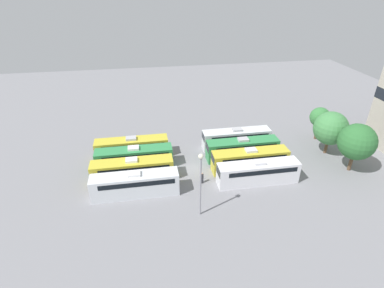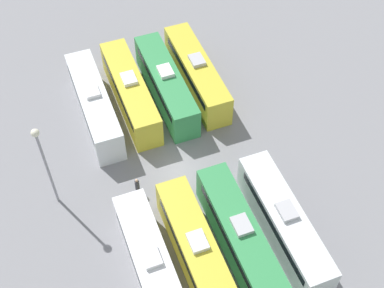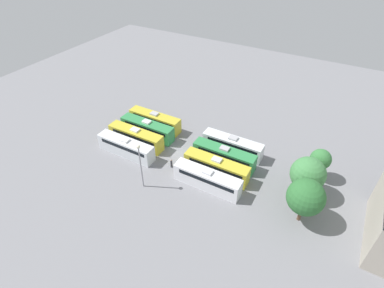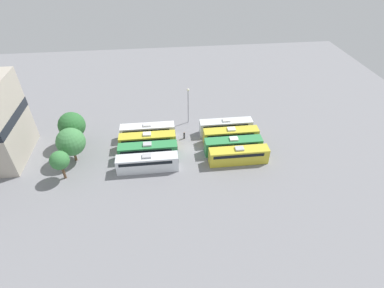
{
  "view_description": "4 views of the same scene",
  "coord_description": "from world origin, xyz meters",
  "px_view_note": "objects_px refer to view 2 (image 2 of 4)",
  "views": [
    {
      "loc": [
        37.17,
        -6.3,
        25.19
      ],
      "look_at": [
        -1.41,
        0.27,
        3.37
      ],
      "focal_mm": 28.0,
      "sensor_mm": 36.0,
      "label": 1
    },
    {
      "loc": [
        8.51,
        25.11,
        35.76
      ],
      "look_at": [
        -1.08,
        -0.01,
        3.0
      ],
      "focal_mm": 50.0,
      "sensor_mm": 36.0,
      "label": 2
    },
    {
      "loc": [
        36.28,
        23.2,
        35.63
      ],
      "look_at": [
        -1.98,
        1.63,
        1.48
      ],
      "focal_mm": 28.0,
      "sensor_mm": 36.0,
      "label": 3
    },
    {
      "loc": [
        -47.31,
        4.96,
        37.98
      ],
      "look_at": [
        -0.52,
        -0.36,
        1.76
      ],
      "focal_mm": 28.0,
      "sensor_mm": 36.0,
      "label": 4
    }
  ],
  "objects_px": {
    "bus_1": "(166,84)",
    "bus_7": "(153,268)",
    "bus_2": "(130,92)",
    "bus_3": "(94,104)",
    "bus_6": "(198,253)",
    "light_pole": "(43,156)",
    "bus_0": "(197,73)",
    "bus_5": "(240,237)",
    "bus_4": "(284,223)",
    "worker_person": "(137,186)"
  },
  "relations": [
    {
      "from": "bus_7",
      "to": "bus_1",
      "type": "bearing_deg",
      "value": -112.07
    },
    {
      "from": "bus_3",
      "to": "worker_person",
      "type": "relative_size",
      "value": 6.69
    },
    {
      "from": "bus_7",
      "to": "light_pole",
      "type": "xyz_separation_m",
      "value": [
        5.01,
        -9.15,
        4.0
      ]
    },
    {
      "from": "bus_2",
      "to": "bus_3",
      "type": "relative_size",
      "value": 1.0
    },
    {
      "from": "bus_5",
      "to": "bus_7",
      "type": "bearing_deg",
      "value": 0.72
    },
    {
      "from": "bus_7",
      "to": "bus_3",
      "type": "bearing_deg",
      "value": -90.38
    },
    {
      "from": "worker_person",
      "to": "bus_0",
      "type": "bearing_deg",
      "value": -132.62
    },
    {
      "from": "bus_0",
      "to": "worker_person",
      "type": "distance_m",
      "value": 13.01
    },
    {
      "from": "bus_3",
      "to": "worker_person",
      "type": "distance_m",
      "value": 9.2
    },
    {
      "from": "bus_7",
      "to": "bus_4",
      "type": "bearing_deg",
      "value": 179.96
    },
    {
      "from": "light_pole",
      "to": "bus_5",
      "type": "bearing_deg",
      "value": 142.2
    },
    {
      "from": "bus_0",
      "to": "bus_5",
      "type": "xyz_separation_m",
      "value": [
        3.28,
        17.1,
        0.0
      ]
    },
    {
      "from": "bus_1",
      "to": "worker_person",
      "type": "distance_m",
      "value": 10.83
    },
    {
      "from": "bus_1",
      "to": "bus_6",
      "type": "height_order",
      "value": "same"
    },
    {
      "from": "bus_2",
      "to": "bus_1",
      "type": "bearing_deg",
      "value": 175.72
    },
    {
      "from": "bus_4",
      "to": "worker_person",
      "type": "bearing_deg",
      "value": -40.35
    },
    {
      "from": "bus_5",
      "to": "light_pole",
      "type": "height_order",
      "value": "light_pole"
    },
    {
      "from": "bus_0",
      "to": "bus_1",
      "type": "distance_m",
      "value": 3.16
    },
    {
      "from": "bus_0",
      "to": "bus_7",
      "type": "height_order",
      "value": "same"
    },
    {
      "from": "bus_0",
      "to": "bus_4",
      "type": "distance_m",
      "value": 17.2
    },
    {
      "from": "bus_2",
      "to": "bus_7",
      "type": "bearing_deg",
      "value": 78.35
    },
    {
      "from": "bus_0",
      "to": "bus_5",
      "type": "distance_m",
      "value": 17.42
    },
    {
      "from": "bus_0",
      "to": "bus_2",
      "type": "relative_size",
      "value": 1.0
    },
    {
      "from": "bus_7",
      "to": "bus_0",
      "type": "bearing_deg",
      "value": -120.08
    },
    {
      "from": "bus_3",
      "to": "bus_0",
      "type": "bearing_deg",
      "value": -177.33
    },
    {
      "from": "bus_4",
      "to": "bus_6",
      "type": "distance_m",
      "value": 6.83
    },
    {
      "from": "bus_2",
      "to": "bus_6",
      "type": "bearing_deg",
      "value": 89.4
    },
    {
      "from": "bus_1",
      "to": "bus_7",
      "type": "distance_m",
      "value": 18.16
    },
    {
      "from": "bus_0",
      "to": "worker_person",
      "type": "relative_size",
      "value": 6.69
    },
    {
      "from": "bus_1",
      "to": "bus_3",
      "type": "xyz_separation_m",
      "value": [
        6.71,
        0.1,
        0.0
      ]
    },
    {
      "from": "bus_5",
      "to": "worker_person",
      "type": "height_order",
      "value": "bus_5"
    },
    {
      "from": "bus_5",
      "to": "bus_6",
      "type": "xyz_separation_m",
      "value": [
        3.34,
        0.09,
        0.0
      ]
    },
    {
      "from": "bus_3",
      "to": "bus_6",
      "type": "relative_size",
      "value": 1.0
    },
    {
      "from": "bus_1",
      "to": "bus_7",
      "type": "relative_size",
      "value": 1.0
    },
    {
      "from": "bus_4",
      "to": "bus_5",
      "type": "relative_size",
      "value": 1.0
    },
    {
      "from": "bus_1",
      "to": "light_pole",
      "type": "distance_m",
      "value": 14.66
    },
    {
      "from": "bus_2",
      "to": "bus_4",
      "type": "distance_m",
      "value": 18.33
    },
    {
      "from": "bus_2",
      "to": "light_pole",
      "type": "bearing_deg",
      "value": 42.91
    },
    {
      "from": "bus_2",
      "to": "light_pole",
      "type": "distance_m",
      "value": 12.31
    },
    {
      "from": "bus_3",
      "to": "bus_7",
      "type": "distance_m",
      "value": 16.73
    },
    {
      "from": "bus_6",
      "to": "bus_4",
      "type": "bearing_deg",
      "value": -179.98
    },
    {
      "from": "bus_6",
      "to": "worker_person",
      "type": "height_order",
      "value": "bus_6"
    },
    {
      "from": "bus_0",
      "to": "bus_5",
      "type": "height_order",
      "value": "same"
    },
    {
      "from": "bus_2",
      "to": "bus_6",
      "type": "xyz_separation_m",
      "value": [
        0.18,
        17.08,
        0.0
      ]
    },
    {
      "from": "bus_1",
      "to": "light_pole",
      "type": "relative_size",
      "value": 1.33
    },
    {
      "from": "bus_1",
      "to": "bus_0",
      "type": "bearing_deg",
      "value": -173.41
    },
    {
      "from": "bus_5",
      "to": "bus_7",
      "type": "height_order",
      "value": "same"
    },
    {
      "from": "bus_4",
      "to": "light_pole",
      "type": "relative_size",
      "value": 1.33
    },
    {
      "from": "bus_1",
      "to": "bus_4",
      "type": "bearing_deg",
      "value": 101.24
    },
    {
      "from": "bus_7",
      "to": "light_pole",
      "type": "relative_size",
      "value": 1.33
    }
  ]
}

